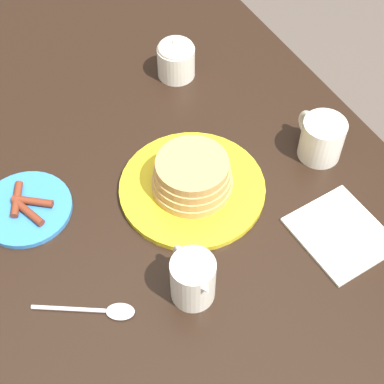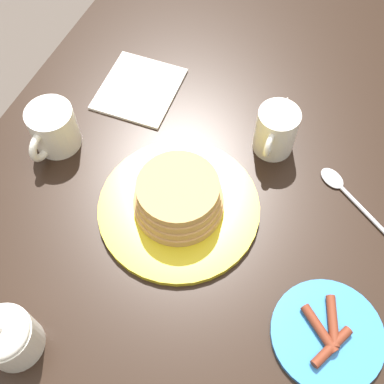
{
  "view_description": "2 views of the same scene",
  "coord_description": "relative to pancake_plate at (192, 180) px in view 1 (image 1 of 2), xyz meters",
  "views": [
    {
      "loc": [
        -0.56,
        0.28,
        1.62
      ],
      "look_at": [
        -0.01,
        -0.02,
        0.79
      ],
      "focal_mm": 55.0,
      "sensor_mm": 36.0,
      "label": 1
    },
    {
      "loc": [
        0.35,
        0.13,
        1.47
      ],
      "look_at": [
        -0.01,
        -0.02,
        0.79
      ],
      "focal_mm": 45.0,
      "sensor_mm": 36.0,
      "label": 2
    }
  ],
  "objects": [
    {
      "name": "napkin",
      "position": [
        -0.21,
        -0.18,
        -0.03
      ],
      "size": [
        0.16,
        0.15,
        0.01
      ],
      "color": "silver",
      "rests_on": "dining_table"
    },
    {
      "name": "spoon",
      "position": [
        -0.14,
        0.24,
        -0.03
      ],
      "size": [
        0.1,
        0.15,
        0.01
      ],
      "color": "silver",
      "rests_on": "dining_table"
    },
    {
      "name": "dining_table",
      "position": [
        -0.01,
        0.04,
        -0.14
      ],
      "size": [
        1.54,
        0.85,
        0.76
      ],
      "color": "black",
      "rests_on": "ground_plane"
    },
    {
      "name": "side_plate_bacon",
      "position": [
        0.1,
        0.28,
        -0.02
      ],
      "size": [
        0.17,
        0.17,
        0.02
      ],
      "color": "#337AC6",
      "rests_on": "dining_table"
    },
    {
      "name": "pancake_plate",
      "position": [
        0.0,
        0.0,
        0.0
      ],
      "size": [
        0.27,
        0.27,
        0.08
      ],
      "color": "gold",
      "rests_on": "dining_table"
    },
    {
      "name": "sugar_bowl",
      "position": [
        0.29,
        -0.12,
        0.02
      ],
      "size": [
        0.08,
        0.08,
        0.09
      ],
      "color": "silver",
      "rests_on": "dining_table"
    },
    {
      "name": "ground_plane",
      "position": [
        -0.01,
        0.04,
        -0.79
      ],
      "size": [
        8.0,
        8.0,
        0.0
      ],
      "primitive_type": "plane",
      "color": "#51473F"
    },
    {
      "name": "creamer_pitcher",
      "position": [
        -0.19,
        0.1,
        0.02
      ],
      "size": [
        0.11,
        0.07,
        0.1
      ],
      "color": "silver",
      "rests_on": "dining_table"
    },
    {
      "name": "coffee_mug",
      "position": [
        -0.04,
        -0.26,
        0.01
      ],
      "size": [
        0.11,
        0.08,
        0.08
      ],
      "color": "silver",
      "rests_on": "dining_table"
    }
  ]
}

